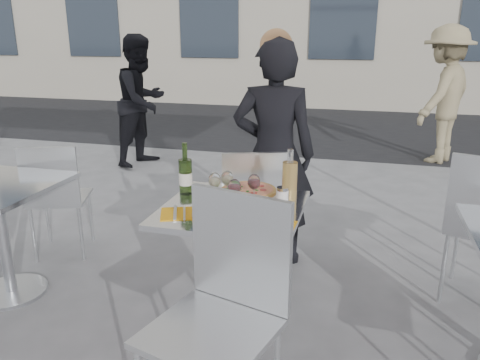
% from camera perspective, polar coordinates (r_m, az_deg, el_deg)
% --- Properties ---
extents(ground, '(80.00, 80.00, 0.00)m').
position_cam_1_polar(ground, '(2.80, -0.84, -17.74)').
color(ground, slate).
extents(street_asphalt, '(24.00, 5.00, 0.00)m').
position_cam_1_polar(street_asphalt, '(8.88, 10.90, 6.54)').
color(street_asphalt, black).
rests_on(street_asphalt, ground).
extents(main_table, '(0.72, 0.72, 0.75)m').
position_cam_1_polar(main_table, '(2.53, -0.90, -7.71)').
color(main_table, '#B7BABF').
rests_on(main_table, ground).
extents(side_table_left, '(0.72, 0.72, 0.75)m').
position_cam_1_polar(side_table_left, '(3.25, -27.25, -3.93)').
color(side_table_left, '#B7BABF').
rests_on(side_table_left, ground).
extents(chair_far, '(0.53, 0.54, 0.92)m').
position_cam_1_polar(chair_far, '(3.10, 1.63, -2.89)').
color(chair_far, silver).
rests_on(chair_far, ground).
extents(chair_near, '(0.57, 0.58, 1.01)m').
position_cam_1_polar(chair_near, '(1.93, -1.91, -14.24)').
color(chair_near, silver).
rests_on(chair_near, ground).
extents(side_chair_lfar, '(0.52, 0.52, 0.87)m').
position_cam_1_polar(side_chair_lfar, '(3.66, -21.55, -1.32)').
color(side_chair_lfar, silver).
rests_on(side_chair_lfar, ground).
extents(woman_diner, '(0.63, 0.45, 1.60)m').
position_cam_1_polar(woman_diner, '(3.31, 4.14, 3.12)').
color(woman_diner, black).
rests_on(woman_diner, ground).
extents(pedestrian_a, '(0.79, 0.91, 1.62)m').
position_cam_1_polar(pedestrian_a, '(6.09, -11.87, 9.39)').
color(pedestrian_a, black).
rests_on(pedestrian_a, ground).
extents(pedestrian_b, '(1.11, 1.30, 1.74)m').
position_cam_1_polar(pedestrian_b, '(6.61, 23.55, 9.47)').
color(pedestrian_b, '#8B7C59').
rests_on(pedestrian_b, ground).
extents(pizza_near, '(0.35, 0.35, 0.02)m').
position_cam_1_polar(pizza_near, '(2.32, -1.61, -4.17)').
color(pizza_near, '#DBA755').
rests_on(pizza_near, main_table).
extents(pizza_far, '(0.35, 0.35, 0.03)m').
position_cam_1_polar(pizza_far, '(2.63, 1.06, -1.40)').
color(pizza_far, white).
rests_on(pizza_far, main_table).
extents(salad_plate, '(0.22, 0.22, 0.09)m').
position_cam_1_polar(salad_plate, '(2.47, -1.48, -2.23)').
color(salad_plate, white).
rests_on(salad_plate, main_table).
extents(wine_bottle, '(0.07, 0.08, 0.29)m').
position_cam_1_polar(wine_bottle, '(2.63, -6.66, 0.68)').
color(wine_bottle, '#3B5921').
rests_on(wine_bottle, main_table).
extents(carafe, '(0.08, 0.08, 0.29)m').
position_cam_1_polar(carafe, '(2.50, 6.07, -0.09)').
color(carafe, '#DBB15D').
rests_on(carafe, main_table).
extents(sugar_shaker, '(0.06, 0.06, 0.11)m').
position_cam_1_polar(sugar_shaker, '(2.44, 5.17, -2.09)').
color(sugar_shaker, white).
rests_on(sugar_shaker, main_table).
extents(wineglass_white_a, '(0.07, 0.07, 0.16)m').
position_cam_1_polar(wineglass_white_a, '(2.51, -3.10, -0.13)').
color(wineglass_white_a, white).
rests_on(wineglass_white_a, main_table).
extents(wineglass_white_b, '(0.07, 0.07, 0.16)m').
position_cam_1_polar(wineglass_white_b, '(2.54, -1.56, 0.09)').
color(wineglass_white_b, white).
rests_on(wineglass_white_b, main_table).
extents(wineglass_red_a, '(0.07, 0.07, 0.16)m').
position_cam_1_polar(wineglass_red_a, '(2.39, -0.69, -0.99)').
color(wineglass_red_a, white).
rests_on(wineglass_red_a, main_table).
extents(wineglass_red_b, '(0.07, 0.07, 0.16)m').
position_cam_1_polar(wineglass_red_b, '(2.48, 1.72, -0.35)').
color(wineglass_red_b, white).
rests_on(wineglass_red_b, main_table).
extents(napkin_left, '(0.23, 0.23, 0.01)m').
position_cam_1_polar(napkin_left, '(2.37, -7.48, -4.04)').
color(napkin_left, '#FFAF16').
rests_on(napkin_left, main_table).
extents(napkin_right, '(0.18, 0.20, 0.01)m').
position_cam_1_polar(napkin_right, '(2.21, 4.35, -5.63)').
color(napkin_right, '#FFAF16').
rests_on(napkin_right, main_table).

